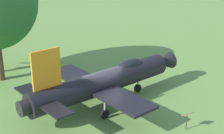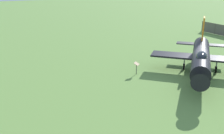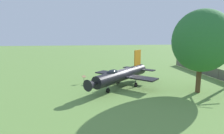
{
  "view_description": "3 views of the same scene",
  "coord_description": "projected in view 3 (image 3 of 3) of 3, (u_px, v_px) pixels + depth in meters",
  "views": [
    {
      "loc": [
        -19.45,
        -2.34,
        10.1
      ],
      "look_at": [
        1.27,
        -0.46,
        2.29
      ],
      "focal_mm": 51.57,
      "sensor_mm": 36.0,
      "label": 1
    },
    {
      "loc": [
        17.52,
        -17.9,
        8.46
      ],
      "look_at": [
        -1.52,
        -8.32,
        1.5
      ],
      "focal_mm": 43.42,
      "sensor_mm": 36.0,
      "label": 2
    },
    {
      "loc": [
        24.32,
        -4.96,
        7.08
      ],
      "look_at": [
        0.16,
        -1.46,
        2.83
      ],
      "focal_mm": 30.09,
      "sensor_mm": 36.0,
      "label": 3
    }
  ],
  "objects": [
    {
      "name": "ground_plane",
      "position": [
        122.0,
        87.0,
        25.62
      ],
      "size": [
        200.0,
        200.0,
        0.0
      ],
      "primitive_type": "plane",
      "color": "#668E42"
    },
    {
      "name": "info_plaque",
      "position": [
        84.0,
        78.0,
        27.36
      ],
      "size": [
        0.69,
        0.71,
        1.14
      ],
      "color": "#333333",
      "rests_on": "ground_plane"
    },
    {
      "name": "shade_tree",
      "position": [
        202.0,
        41.0,
        22.18
      ],
      "size": [
        7.08,
        6.81,
        10.01
      ],
      "color": "brown",
      "rests_on": "ground_plane"
    },
    {
      "name": "display_jet",
      "position": [
        121.0,
        75.0,
        25.04
      ],
      "size": [
        10.75,
        10.65,
        4.77
      ],
      "rotation": [
        0.0,
        0.0,
        5.51
      ],
      "color": "black",
      "rests_on": "ground_plane"
    }
  ]
}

